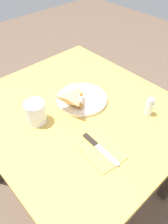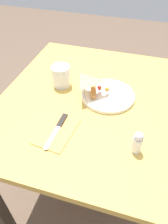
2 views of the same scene
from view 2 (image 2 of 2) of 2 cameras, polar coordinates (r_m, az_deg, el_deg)
ground_plane at (r=1.51m, az=1.81°, el=-17.62°), size 6.00×6.00×0.00m
dining_table at (r=1.04m, az=2.51°, el=-1.33°), size 0.91×0.82×0.70m
plate_pizza at (r=0.97m, az=6.08°, el=4.59°), size 0.23×0.23×0.05m
milk_glass at (r=1.03m, az=-6.00°, el=9.30°), size 0.09×0.09×0.10m
napkin_folded at (r=0.83m, az=-7.22°, el=-5.00°), size 0.19×0.14×0.00m
butter_knife at (r=0.83m, az=-7.00°, el=-4.34°), size 0.19×0.03×0.01m
salt_shaker at (r=0.75m, az=13.79°, el=-7.66°), size 0.03×0.03×0.09m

